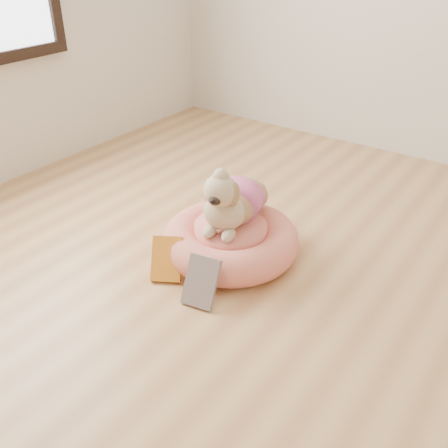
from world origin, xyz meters
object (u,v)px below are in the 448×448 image
Objects in this scene: pet_bed at (231,240)px; book_white at (201,282)px; book_yellow at (167,259)px; dog at (231,190)px.

pet_bed is 0.34m from book_white.
pet_bed is at bearing 34.95° from book_yellow.
book_white is (0.10, -0.35, -0.22)m from dog.
dog is at bearing 96.05° from book_white.
book_white is (0.09, -0.33, 0.02)m from pet_bed.
book_white is at bearing -43.32° from book_yellow.
dog reaches higher than book_yellow.
book_yellow is at bearing -124.56° from dog.
dog reaches higher than book_white.
pet_bed is 3.19× the size of book_yellow.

